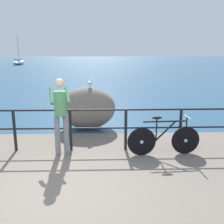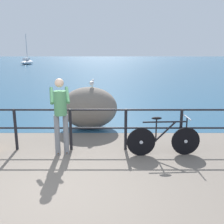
{
  "view_description": "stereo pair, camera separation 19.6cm",
  "coord_description": "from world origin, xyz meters",
  "views": [
    {
      "loc": [
        0.81,
        -4.04,
        2.39
      ],
      "look_at": [
        1.01,
        2.42,
        0.85
      ],
      "focal_mm": 42.0,
      "sensor_mm": 36.0,
      "label": 1
    },
    {
      "loc": [
        1.0,
        -4.04,
        2.39
      ],
      "look_at": [
        1.01,
        2.42,
        0.85
      ],
      "focal_mm": 42.0,
      "sensor_mm": 36.0,
      "label": 2
    }
  ],
  "objects": [
    {
      "name": "person_at_railing",
      "position": [
        -0.17,
        1.74,
        0.99
      ],
      "size": [
        0.55,
        0.67,
        1.78
      ],
      "rotation": [
        0.0,
        0.0,
        1.8
      ],
      "color": "slate",
      "rests_on": "ground_plane"
    },
    {
      "name": "ground_plane",
      "position": [
        0.0,
        20.0,
        -0.05
      ],
      "size": [
        120.0,
        120.0,
        0.1
      ],
      "primitive_type": "cube",
      "color": "#6B6056"
    },
    {
      "name": "sea_surface",
      "position": [
        0.0,
        48.32,
        0.0
      ],
      "size": [
        120.0,
        90.0,
        0.01
      ],
      "primitive_type": "cube",
      "color": "navy",
      "rests_on": "ground_plane"
    },
    {
      "name": "promenade_railing",
      "position": [
        -0.0,
        2.02,
        0.63
      ],
      "size": [
        8.07,
        0.07,
        1.02
      ],
      "color": "black",
      "rests_on": "ground_plane"
    },
    {
      "name": "seagull",
      "position": [
        0.39,
        3.85,
        1.42
      ],
      "size": [
        0.17,
        0.34,
        0.23
      ],
      "rotation": [
        0.0,
        0.0,
        1.35
      ],
      "color": "gold",
      "rests_on": "breakwater_boulder_main"
    },
    {
      "name": "breakwater_boulder_main",
      "position": [
        0.29,
        3.87,
        0.64
      ],
      "size": [
        1.74,
        1.24,
        1.28
      ],
      "color": "slate",
      "rests_on": "ground"
    },
    {
      "name": "sailboat",
      "position": [
        -13.08,
        40.04,
        0.42
      ],
      "size": [
        1.5,
        4.46,
        4.9
      ],
      "rotation": [
        0.0,
        0.0,
        1.52
      ],
      "color": "white",
      "rests_on": "sea_surface"
    },
    {
      "name": "bicycle",
      "position": [
        2.19,
        1.67,
        0.39
      ],
      "size": [
        1.7,
        0.48,
        0.92
      ],
      "rotation": [
        0.0,
        0.0,
        0.06
      ],
      "color": "black",
      "rests_on": "ground_plane"
    }
  ]
}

